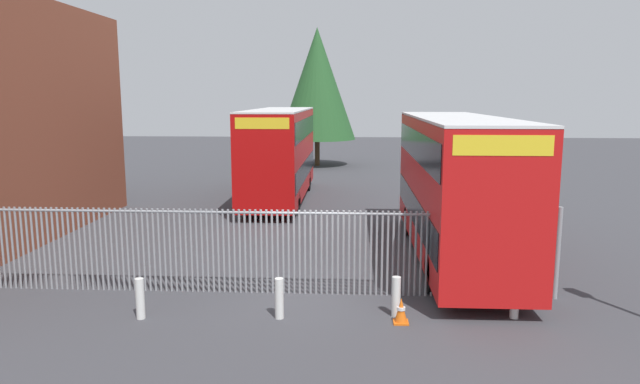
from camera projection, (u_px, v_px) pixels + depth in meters
ground_plane at (326, 225)px, 22.75m from camera, size 100.00×100.00×0.00m
palisade_fence at (259, 249)px, 14.75m from camera, size 15.13×0.14×2.35m
double_decker_bus_near_gate at (456, 182)px, 17.82m from camera, size 2.54×10.81×4.42m
double_decker_bus_behind_fence_left at (280, 151)px, 27.89m from camera, size 2.54×10.81×4.42m
bollard_near_left at (140, 299)px, 13.14m from camera, size 0.20×0.20×0.95m
bollard_center_front at (279, 298)px, 13.15m from camera, size 0.20×0.20×0.95m
bollard_near_right at (396, 297)px, 13.26m from camera, size 0.20×0.20×0.95m
bollard_far_right at (515, 298)px, 13.17m from camera, size 0.20×0.20×0.95m
traffic_cone_by_gate at (401, 311)px, 12.90m from camera, size 0.34×0.34×0.59m
tree_tall_back at (317, 84)px, 41.49m from camera, size 5.56×5.56×9.89m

